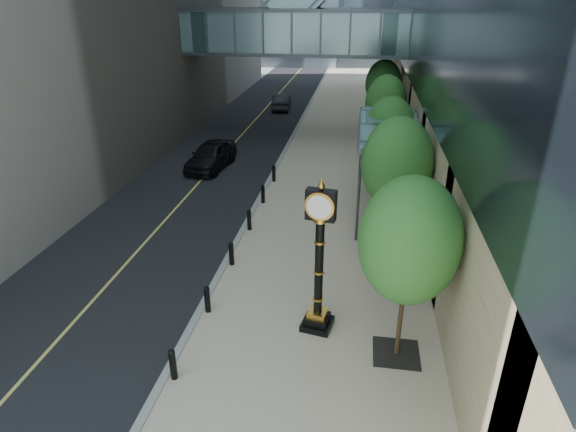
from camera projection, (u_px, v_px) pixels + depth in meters
The scene contains 12 objects.
ground at pixel (260, 419), 12.46m from camera, with size 320.00×320.00×0.00m, color gray.
road at pixel (272, 101), 49.29m from camera, with size 8.00×180.00×0.02m, color black.
sidewalk at pixel (351, 103), 48.18m from camera, with size 8.00×180.00×0.06m, color #B8A88D.
curb at pixel (311, 102), 48.73m from camera, with size 0.25×180.00×0.07m, color gray.
skywalk at pixel (295, 28), 34.74m from camera, with size 17.00×4.20×5.80m.
entrance_canopy at pixel (390, 129), 22.78m from camera, with size 3.00×8.00×4.38m.
bollard_row at pixel (241, 236), 20.69m from camera, with size 0.20×16.20×0.90m.
street_trees at pixel (391, 129), 24.23m from camera, with size 2.80×28.74×5.76m.
street_clock at pixel (319, 269), 14.90m from camera, with size 1.10×1.10×5.05m.
pedestrian at pixel (382, 228), 20.28m from camera, with size 0.69×0.45×1.89m, color beige.
car_near at pixel (211, 155), 29.99m from camera, with size 1.97×4.89×1.67m, color black.
car_far at pixel (282, 101), 45.41m from camera, with size 1.53×4.40×1.45m, color black.
Camera 1 is at (2.08, -8.88, 10.01)m, focal length 30.00 mm.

